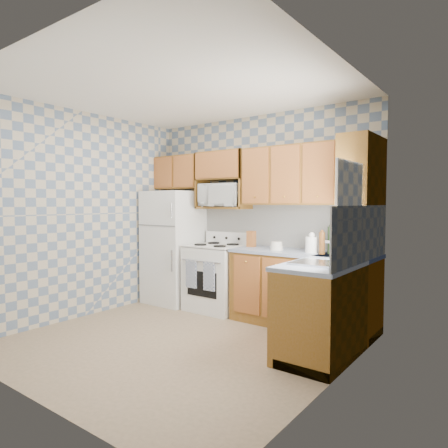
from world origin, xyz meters
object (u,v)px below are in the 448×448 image
at_px(refrigerator, 174,247).
at_px(microwave, 222,195).
at_px(electric_kettle, 312,245).
at_px(stove_body, 217,278).

relative_size(refrigerator, microwave, 2.86).
xyz_separation_m(refrigerator, electric_kettle, (2.24, -0.01, 0.17)).
height_order(refrigerator, microwave, microwave).
height_order(microwave, electric_kettle, microwave).
height_order(refrigerator, stove_body, refrigerator).
bearing_deg(electric_kettle, stove_body, 178.80).
xyz_separation_m(refrigerator, microwave, (0.82, 0.14, 0.77)).
bearing_deg(electric_kettle, refrigerator, 179.87).
distance_m(refrigerator, stove_body, 0.89).
distance_m(refrigerator, microwave, 1.13).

